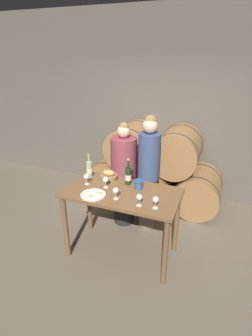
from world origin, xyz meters
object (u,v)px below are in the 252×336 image
at_px(person_left, 124,176).
at_px(wine_glass_left, 106,180).
at_px(blue_crock, 139,184).
at_px(wine_glass_center, 116,191).
at_px(tasting_table, 122,201).
at_px(person_right, 148,173).
at_px(bread_basket, 109,176).
at_px(wine_bottle_white, 89,169).
at_px(cheese_plate, 93,195).
at_px(wine_glass_right, 139,198).
at_px(wine_bottle_red, 128,176).
at_px(wine_glass_far_left, 86,177).
at_px(wine_glass_far_right, 156,200).

bearing_deg(person_left, wine_glass_left, -88.15).
relative_size(blue_crock, wine_glass_center, 0.79).
relative_size(tasting_table, wine_glass_left, 9.86).
distance_m(person_right, wine_glass_left, 0.76).
relative_size(blue_crock, bread_basket, 0.50).
relative_size(person_left, person_right, 0.93).
distance_m(person_right, wine_bottle_white, 0.84).
height_order(cheese_plate, wine_glass_right, wine_glass_right).
height_order(cheese_plate, wine_glass_center, wine_glass_center).
bearing_deg(bread_basket, blue_crock, -12.04).
xyz_separation_m(wine_bottle_red, wine_glass_far_left, (-0.49, -0.20, -0.02)).
relative_size(person_right, wine_bottle_red, 4.97).
bearing_deg(blue_crock, wine_bottle_red, 160.48).
bearing_deg(wine_bottle_white, cheese_plate, -56.99).
height_order(person_right, wine_glass_right, person_right).
distance_m(tasting_table, wine_glass_right, 0.45).
relative_size(bread_basket, wine_glass_far_left, 1.59).
bearing_deg(cheese_plate, wine_bottle_red, 56.21).
bearing_deg(wine_glass_right, person_left, 121.01).
height_order(person_right, wine_glass_center, person_right).
bearing_deg(wine_bottle_red, person_right, 74.66).
xyz_separation_m(bread_basket, wine_glass_center, (0.29, -0.44, 0.05)).
height_order(person_right, bread_basket, person_right).
distance_m(tasting_table, wine_bottle_red, 0.34).
bearing_deg(bread_basket, wine_glass_far_left, -130.18).
distance_m(blue_crock, bread_basket, 0.46).
relative_size(bread_basket, cheese_plate, 0.76).
relative_size(wine_bottle_red, bread_basket, 1.54).
bearing_deg(wine_glass_far_right, wine_glass_center, 176.60).
relative_size(wine_glass_left, wine_glass_center, 1.00).
relative_size(wine_glass_right, wine_glass_far_right, 1.00).
distance_m(bread_basket, wine_glass_far_left, 0.31).
xyz_separation_m(person_right, wine_glass_center, (-0.13, -0.87, 0.13)).
bearing_deg(wine_bottle_white, wine_glass_far_left, -70.60).
height_order(person_left, wine_glass_center, person_left).
bearing_deg(wine_glass_right, wine_bottle_red, 124.00).
bearing_deg(wine_glass_right, wine_glass_far_right, 4.41).
bearing_deg(wine_glass_far_left, wine_bottle_white, 109.40).
relative_size(wine_bottle_white, wine_glass_far_right, 2.32).
relative_size(person_right, wine_glass_left, 12.16).
xyz_separation_m(tasting_table, wine_bottle_red, (0.01, 0.21, 0.26)).
xyz_separation_m(wine_bottle_white, wine_glass_center, (0.57, -0.41, -0.01)).
bearing_deg(person_left, wine_glass_center, -73.93).
relative_size(tasting_table, wine_glass_center, 9.86).
relative_size(wine_glass_far_left, wine_glass_left, 1.00).
bearing_deg(bread_basket, person_right, 45.53).
height_order(wine_bottle_red, blue_crock, wine_bottle_red).
bearing_deg(wine_glass_center, person_right, 81.57).
bearing_deg(cheese_plate, blue_crock, 39.55).
relative_size(bread_basket, wine_glass_right, 1.59).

